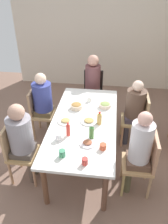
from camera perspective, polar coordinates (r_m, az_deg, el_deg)
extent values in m
plane|color=#836353|center=(3.81, 0.00, -11.12)|extent=(6.48, 6.48, 0.00)
cube|color=beige|center=(5.66, 3.80, 18.95)|extent=(0.12, 4.08, 2.60)
cube|color=white|center=(3.36, 0.00, -2.44)|extent=(2.04, 0.95, 0.04)
cylinder|color=brown|center=(4.37, -3.31, 0.94)|extent=(0.07, 0.07, 0.68)
cylinder|color=brown|center=(3.01, -9.82, -17.70)|extent=(0.07, 0.07, 0.68)
cylinder|color=brown|center=(4.31, 6.52, 0.27)|extent=(0.07, 0.07, 0.68)
cylinder|color=brown|center=(2.92, 5.25, -19.33)|extent=(0.07, 0.07, 0.68)
cube|color=tan|center=(4.07, -9.93, -0.53)|extent=(0.40, 0.40, 0.04)
cylinder|color=tan|center=(4.38, -11.18, -1.62)|extent=(0.04, 0.04, 0.43)
cylinder|color=tan|center=(4.12, -12.55, -4.26)|extent=(0.04, 0.04, 0.43)
cylinder|color=tan|center=(4.29, -6.85, -1.97)|extent=(0.04, 0.04, 0.43)
cylinder|color=tan|center=(4.02, -7.96, -4.70)|extent=(0.04, 0.04, 0.43)
cube|color=tan|center=(4.00, -12.71, 2.48)|extent=(0.38, 0.04, 0.45)
cylinder|color=#515540|center=(4.23, -8.06, -2.47)|extent=(0.09, 0.09, 0.45)
cylinder|color=brown|center=(4.10, -8.61, -3.75)|extent=(0.09, 0.09, 0.45)
cube|color=brown|center=(4.04, -10.01, 0.19)|extent=(0.30, 0.30, 0.10)
cylinder|color=#3A469B|center=(3.89, -10.41, 3.80)|extent=(0.32, 0.32, 0.48)
sphere|color=beige|center=(3.75, -10.90, 8.17)|extent=(0.19, 0.19, 0.19)
cube|color=tan|center=(3.15, 13.21, -12.69)|extent=(0.40, 0.40, 0.04)
cylinder|color=tan|center=(3.22, 16.04, -17.77)|extent=(0.04, 0.04, 0.43)
cylinder|color=tan|center=(3.45, 15.42, -13.44)|extent=(0.04, 0.04, 0.43)
cylinder|color=tan|center=(3.18, 9.71, -17.58)|extent=(0.04, 0.04, 0.43)
cylinder|color=tan|center=(3.41, 9.63, -13.20)|extent=(0.04, 0.04, 0.43)
cube|color=tan|center=(3.02, 17.20, -9.66)|extent=(0.38, 0.04, 0.45)
cylinder|color=brown|center=(3.24, 10.99, -16.30)|extent=(0.09, 0.09, 0.45)
cylinder|color=brown|center=(3.35, 10.90, -14.24)|extent=(0.09, 0.09, 0.45)
cube|color=brown|center=(3.11, 13.35, -11.91)|extent=(0.30, 0.30, 0.10)
cylinder|color=silver|center=(2.90, 14.14, -7.38)|extent=(0.28, 0.28, 0.54)
sphere|color=beige|center=(2.69, 15.12, -1.68)|extent=(0.17, 0.17, 0.17)
cube|color=tan|center=(3.32, -14.78, -10.14)|extent=(0.40, 0.40, 0.04)
cylinder|color=tan|center=(3.64, -15.90, -10.62)|extent=(0.04, 0.04, 0.43)
cylinder|color=tan|center=(3.43, -17.97, -14.42)|extent=(0.04, 0.04, 0.43)
cylinder|color=tan|center=(3.53, -10.69, -11.34)|extent=(0.04, 0.04, 0.43)
cylinder|color=tan|center=(3.31, -12.41, -15.35)|extent=(0.04, 0.04, 0.43)
cube|color=tan|center=(3.24, -18.35, -6.64)|extent=(0.38, 0.04, 0.45)
cylinder|color=brown|center=(3.48, -12.26, -12.08)|extent=(0.09, 0.09, 0.45)
cylinder|color=brown|center=(3.38, -13.11, -13.95)|extent=(0.09, 0.09, 0.45)
cube|color=#524841|center=(3.28, -14.93, -9.37)|extent=(0.30, 0.30, 0.10)
cylinder|color=#96929D|center=(3.10, -15.68, -5.33)|extent=(0.32, 0.32, 0.49)
sphere|color=tan|center=(2.91, -16.66, -0.06)|extent=(0.21, 0.21, 0.21)
cube|color=tan|center=(3.93, 12.23, -2.11)|extent=(0.40, 0.40, 0.04)
cylinder|color=tan|center=(3.95, 14.45, -6.35)|extent=(0.04, 0.04, 0.43)
cylinder|color=tan|center=(4.22, 14.06, -3.46)|extent=(0.04, 0.04, 0.43)
cylinder|color=tan|center=(3.92, 9.50, -6.06)|extent=(0.04, 0.04, 0.43)
cylinder|color=tan|center=(4.19, 9.45, -3.17)|extent=(0.04, 0.04, 0.43)
cube|color=tan|center=(3.83, 15.31, 0.60)|extent=(0.38, 0.04, 0.45)
cylinder|color=#393842|center=(3.99, 10.50, -5.21)|extent=(0.09, 0.09, 0.45)
cylinder|color=#393E3C|center=(4.11, 10.45, -3.85)|extent=(0.09, 0.09, 0.45)
cube|color=#423742|center=(3.90, 12.33, -1.39)|extent=(0.30, 0.30, 0.10)
cylinder|color=brown|center=(3.76, 12.83, 2.15)|extent=(0.31, 0.31, 0.46)
sphere|color=beige|center=(3.61, 13.42, 6.36)|extent=(0.18, 0.18, 0.18)
cube|color=black|center=(4.62, 2.11, 4.26)|extent=(0.40, 0.40, 0.04)
cylinder|color=black|center=(4.87, 4.25, 2.74)|extent=(0.04, 0.04, 0.43)
cylinder|color=black|center=(4.89, 0.27, 3.01)|extent=(0.04, 0.04, 0.43)
cylinder|color=black|center=(4.57, 3.97, 0.64)|extent=(0.04, 0.04, 0.43)
cylinder|color=black|center=(4.60, -0.26, 0.93)|extent=(0.04, 0.04, 0.43)
cube|color=black|center=(4.67, 2.39, 7.84)|extent=(0.04, 0.38, 0.45)
cylinder|color=#453E40|center=(4.63, 2.92, 1.27)|extent=(0.09, 0.09, 0.45)
cylinder|color=#404940|center=(4.65, 0.96, 1.41)|extent=(0.09, 0.09, 0.45)
cube|color=#384643|center=(4.59, 2.13, 4.92)|extent=(0.30, 0.30, 0.10)
cylinder|color=brown|center=(4.45, 2.21, 8.45)|extent=(0.29, 0.29, 0.52)
sphere|color=tan|center=(4.32, 2.31, 12.76)|extent=(0.21, 0.21, 0.21)
cylinder|color=white|center=(3.33, -4.66, -2.36)|extent=(0.23, 0.23, 0.01)
ellipsoid|color=tan|center=(3.32, -4.67, -2.08)|extent=(0.13, 0.13, 0.02)
cylinder|color=silver|center=(3.32, 1.23, -2.36)|extent=(0.25, 0.25, 0.01)
ellipsoid|color=tan|center=(3.31, 1.24, -2.09)|extent=(0.14, 0.14, 0.02)
cylinder|color=white|center=(2.93, 0.88, -7.88)|extent=(0.21, 0.21, 0.01)
ellipsoid|color=#A55C40|center=(2.92, 0.88, -7.59)|extent=(0.12, 0.12, 0.02)
cylinder|color=beige|center=(3.67, 5.29, 1.61)|extent=(0.19, 0.19, 0.06)
ellipsoid|color=#92A95D|center=(3.65, 5.31, 2.02)|extent=(0.15, 0.15, 0.04)
cylinder|color=beige|center=(3.62, -1.93, 1.39)|extent=(0.19, 0.19, 0.07)
ellipsoid|color=#A97A3F|center=(3.60, -1.94, 1.86)|extent=(0.15, 0.15, 0.04)
cylinder|color=white|center=(2.99, -6.42, -6.17)|extent=(0.08, 0.08, 0.09)
torus|color=white|center=(2.95, -6.64, -6.79)|extent=(0.05, 0.01, 0.05)
cylinder|color=#449169|center=(2.75, -5.50, -10.28)|extent=(0.08, 0.08, 0.09)
torus|color=#3F955B|center=(2.72, -5.72, -11.01)|extent=(0.05, 0.01, 0.05)
cylinder|color=white|center=(3.82, 1.36, 3.24)|extent=(0.07, 0.07, 0.07)
torus|color=white|center=(3.78, 1.29, 2.88)|extent=(0.05, 0.01, 0.05)
cylinder|color=#C3423C|center=(2.65, 0.20, -12.26)|extent=(0.07, 0.07, 0.08)
torus|color=#CC4237|center=(2.62, 0.06, -12.99)|extent=(0.05, 0.01, 0.05)
cylinder|color=#C55636|center=(2.85, 4.78, -8.65)|extent=(0.08, 0.08, 0.07)
torus|color=#D35333|center=(2.81, 4.72, -9.37)|extent=(0.05, 0.01, 0.05)
cylinder|color=red|center=(3.03, -4.00, -4.63)|extent=(0.05, 0.05, 0.16)
cone|color=red|center=(2.98, -4.07, -3.17)|extent=(0.05, 0.05, 0.03)
cylinder|color=red|center=(2.96, -4.08, -2.86)|extent=(0.03, 0.03, 0.01)
cylinder|color=tan|center=(3.24, 3.88, -1.87)|extent=(0.07, 0.07, 0.16)
cone|color=gold|center=(3.19, 3.94, -0.47)|extent=(0.06, 0.06, 0.03)
cylinder|color=red|center=(3.18, 3.95, -0.17)|extent=(0.03, 0.03, 0.01)
cylinder|color=#4D833D|center=(2.97, 1.89, -5.34)|extent=(0.06, 0.06, 0.18)
cone|color=#438640|center=(2.90, 1.92, -3.75)|extent=(0.06, 0.06, 0.03)
cylinder|color=white|center=(2.89, 1.93, -3.43)|extent=(0.03, 0.03, 0.01)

